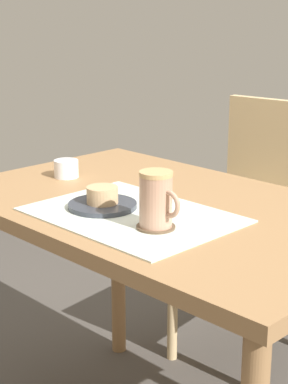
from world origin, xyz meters
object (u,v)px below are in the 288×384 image
(dining_table, at_px, (164,238))
(coffee_mug, at_px, (157,199))
(pastry_plate, at_px, (103,205))
(sugar_bowl, at_px, (66,169))
(pastry, at_px, (102,195))
(wooden_chair, at_px, (258,219))

(dining_table, distance_m, coffee_mug, 0.26)
(pastry_plate, bearing_deg, sugar_bowl, 157.59)
(pastry, distance_m, coffee_mug, 0.20)
(pastry, bearing_deg, pastry_plate, 0.00)
(dining_table, relative_size, pastry_plate, 6.61)
(coffee_mug, bearing_deg, pastry, 176.27)
(pastry, bearing_deg, coffee_mug, -3.73)
(dining_table, relative_size, wooden_chair, 1.23)
(wooden_chair, height_order, pastry, wooden_chair)
(dining_table, relative_size, coffee_mug, 8.91)
(dining_table, height_order, pastry, pastry)
(coffee_mug, bearing_deg, wooden_chair, 110.11)
(coffee_mug, relative_size, sugar_bowl, 1.77)
(coffee_mug, height_order, sugar_bowl, coffee_mug)
(wooden_chair, bearing_deg, dining_table, 98.31)
(wooden_chair, xyz_separation_m, pastry, (0.10, -0.80, 0.28))
(wooden_chair, relative_size, sugar_bowl, 12.82)
(pastry_plate, height_order, sugar_bowl, sugar_bowl)
(coffee_mug, distance_m, sugar_bowl, 0.52)
(dining_table, relative_size, sugar_bowl, 15.79)
(dining_table, xyz_separation_m, pastry, (-0.07, -0.14, 0.13))
(pastry_plate, distance_m, pastry, 0.03)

